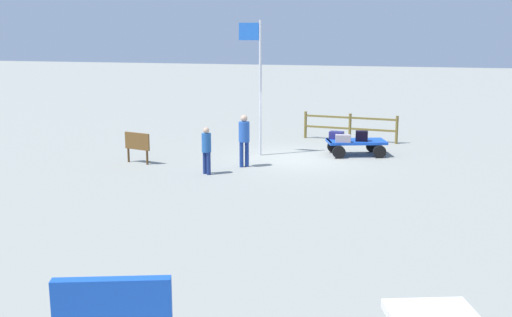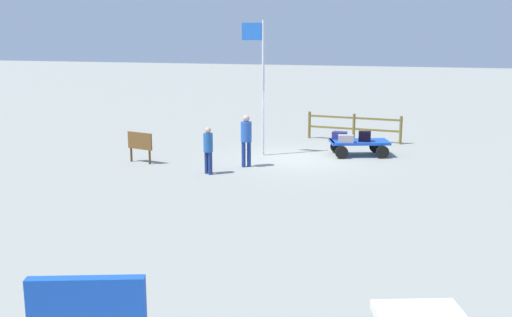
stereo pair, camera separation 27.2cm
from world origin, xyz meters
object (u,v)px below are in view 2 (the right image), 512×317
object	(u,v)px
suitcase_dark	(339,135)
suitcase_navy	(365,136)
worker_trailing	(208,148)
worker_lead	(246,136)
flagpole	(261,76)
luggage_cart	(359,144)
suitcase_grey	(346,139)
signboard	(140,143)

from	to	relation	value
suitcase_dark	suitcase_navy	xyz separation A→B (m)	(-0.98, 0.21, 0.05)
suitcase_navy	worker_trailing	world-z (taller)	worker_trailing
worker_lead	flagpole	world-z (taller)	flagpole
luggage_cart	suitcase_navy	xyz separation A→B (m)	(-0.23, 0.10, 0.33)
suitcase_grey	worker_trailing	distance (m)	5.62
luggage_cart	signboard	distance (m)	8.20
flagpole	signboard	xyz separation A→B (m)	(3.81, 2.52, -2.29)
flagpole	luggage_cart	bearing A→B (deg)	-166.09
suitcase_dark	suitcase_navy	bearing A→B (deg)	167.75
luggage_cart	flagpole	bearing A→B (deg)	13.91
suitcase_navy	signboard	bearing A→B (deg)	23.38
luggage_cart	worker_lead	size ratio (longest dim) A/B	1.32
suitcase_dark	signboard	bearing A→B (deg)	27.80
luggage_cart	worker_lead	xyz separation A→B (m)	(3.58, 3.02, 0.66)
suitcase_dark	suitcase_navy	distance (m)	1.00
worker_trailing	flagpole	bearing A→B (deg)	-103.55
luggage_cart	signboard	bearing A→B (deg)	24.67
suitcase_navy	worker_lead	distance (m)	4.80
suitcase_dark	suitcase_grey	bearing A→B (deg)	117.62
signboard	worker_trailing	bearing A→B (deg)	161.68
luggage_cart	suitcase_dark	world-z (taller)	suitcase_dark
suitcase_grey	flagpole	bearing A→B (deg)	7.01
worker_lead	flagpole	bearing A→B (deg)	-88.41
luggage_cart	flagpole	world-z (taller)	flagpole
suitcase_grey	worker_lead	xyz separation A→B (m)	(3.15, 2.51, 0.38)
suitcase_dark	flagpole	distance (m)	3.82
suitcase_grey	worker_lead	size ratio (longest dim) A/B	0.33
worker_trailing	luggage_cart	bearing A→B (deg)	-135.48
suitcase_navy	suitcase_dark	bearing A→B (deg)	-12.25
luggage_cart	signboard	xyz separation A→B (m)	(7.45, 3.42, 0.29)
suitcase_dark	flagpole	xyz separation A→B (m)	(2.88, 1.01, 2.29)
suitcase_grey	signboard	xyz separation A→B (m)	(7.02, 2.92, 0.01)
suitcase_grey	luggage_cart	bearing A→B (deg)	-130.42
worker_trailing	flagpole	distance (m)	4.18
worker_lead	worker_trailing	world-z (taller)	worker_lead
flagpole	signboard	size ratio (longest dim) A/B	4.56
luggage_cart	suitcase_dark	distance (m)	0.81
luggage_cart	signboard	size ratio (longest dim) A/B	2.18
suitcase_dark	worker_trailing	xyz separation A→B (m)	(3.73, 4.51, 0.17)
luggage_cart	worker_trailing	bearing A→B (deg)	44.52
suitcase_grey	suitcase_navy	world-z (taller)	suitcase_navy
worker_trailing	signboard	bearing A→B (deg)	-18.32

